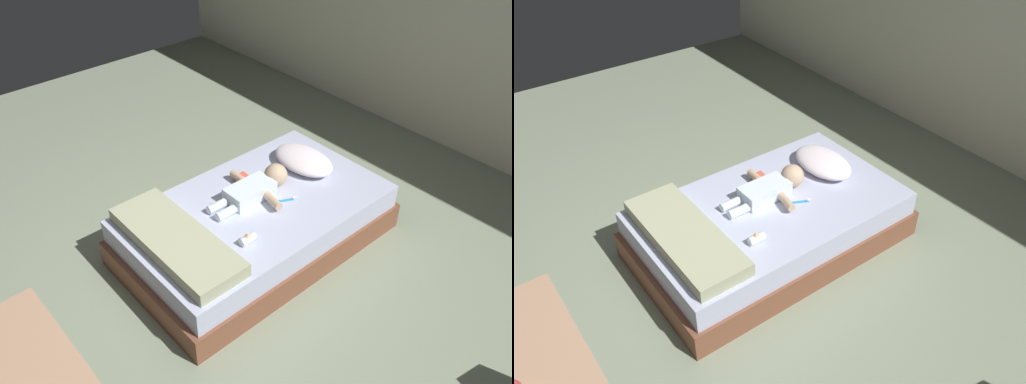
% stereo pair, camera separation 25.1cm
% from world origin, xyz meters
% --- Properties ---
extents(ground_plane, '(8.00, 8.00, 0.00)m').
position_xyz_m(ground_plane, '(0.00, 0.00, 0.00)').
color(ground_plane, gray).
extents(wall_behind_bed, '(8.00, 0.12, 2.77)m').
position_xyz_m(wall_behind_bed, '(0.00, 3.00, 1.38)').
color(wall_behind_bed, beige).
rests_on(wall_behind_bed, ground_plane).
extents(bed, '(1.15, 1.95, 0.39)m').
position_xyz_m(bed, '(-0.20, 0.63, 0.19)').
color(bed, brown).
rests_on(bed, ground_plane).
extents(pillow, '(0.53, 0.33, 0.12)m').
position_xyz_m(pillow, '(-0.30, 1.22, 0.45)').
color(pillow, white).
rests_on(pillow, bed).
extents(baby, '(0.54, 0.68, 0.17)m').
position_xyz_m(baby, '(-0.27, 0.70, 0.46)').
color(baby, silver).
rests_on(baby, bed).
extents(toothbrush, '(0.08, 0.14, 0.02)m').
position_xyz_m(toothbrush, '(-0.07, 0.81, 0.40)').
color(toothbrush, '#2E8EE2').
rests_on(toothbrush, bed).
extents(blanket, '(1.04, 0.38, 0.10)m').
position_xyz_m(blanket, '(-0.20, -0.06, 0.44)').
color(blanket, '#A9AC88').
rests_on(blanket, bed).
extents(toy_block, '(0.08, 0.08, 0.08)m').
position_xyz_m(toy_block, '(-0.44, 0.71, 0.43)').
color(toy_block, '#E45744').
rests_on(toy_block, bed).
extents(baby_bottle, '(0.06, 0.11, 0.08)m').
position_xyz_m(baby_bottle, '(0.08, 0.31, 0.43)').
color(baby_bottle, white).
rests_on(baby_bottle, bed).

